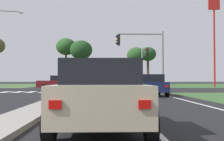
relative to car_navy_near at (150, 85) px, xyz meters
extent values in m
plane|color=black|center=(-5.72, 11.44, -0.77)|extent=(200.00, 200.00, 0.00)
cube|color=#385B2D|center=(19.78, 35.94, -0.76)|extent=(35.00, 35.00, 0.01)
cube|color=gray|center=(-5.72, -7.56, -0.70)|extent=(1.20, 22.00, 0.14)
cube|color=#ADA89E|center=(-5.72, 36.44, -0.70)|extent=(1.20, 36.00, 0.14)
cube|color=silver|center=(-2.22, -9.38, -0.76)|extent=(0.14, 2.00, 0.01)
cube|color=silver|center=(-2.22, -3.38, -0.76)|extent=(0.14, 2.00, 0.01)
cube|color=silver|center=(-2.22, 2.62, -0.76)|extent=(0.14, 2.00, 0.01)
cube|color=silver|center=(1.13, -6.56, -0.76)|extent=(0.14, 24.00, 0.01)
cube|color=silver|center=(-1.92, 4.44, -0.76)|extent=(6.40, 0.50, 0.01)
cube|color=silver|center=(-12.12, 6.24, -0.76)|extent=(0.70, 2.80, 0.01)
cube|color=silver|center=(-10.97, 6.24, -0.76)|extent=(0.70, 2.80, 0.01)
cube|color=silver|center=(-9.82, 6.24, -0.76)|extent=(0.70, 2.80, 0.01)
cube|color=silver|center=(-8.67, 6.24, -0.76)|extent=(0.70, 2.80, 0.01)
cube|color=silver|center=(-7.52, 6.24, -0.76)|extent=(0.70, 2.80, 0.01)
cube|color=silver|center=(-6.37, 6.24, -0.76)|extent=(0.70, 2.80, 0.01)
cube|color=silver|center=(-5.22, 6.24, -0.76)|extent=(0.70, 2.80, 0.01)
cube|color=#161E47|center=(0.00, 0.04, -0.12)|extent=(1.74, 4.57, 0.66)
cube|color=black|center=(0.00, -0.11, 0.47)|extent=(1.53, 2.10, 0.52)
cube|color=red|center=(-0.66, -2.27, -0.05)|extent=(0.20, 0.04, 0.14)
cube|color=red|center=(0.66, -2.27, -0.05)|extent=(0.20, 0.04, 0.14)
cylinder|color=black|center=(-0.87, 1.50, -0.45)|extent=(0.22, 0.64, 0.64)
cylinder|color=black|center=(0.87, 1.50, -0.45)|extent=(0.22, 0.64, 0.64)
cylinder|color=black|center=(-0.87, -1.43, -0.45)|extent=(0.22, 0.64, 0.64)
cylinder|color=black|center=(0.87, -1.43, -0.45)|extent=(0.22, 0.64, 0.64)
cube|color=#A31919|center=(-7.99, 44.76, -0.12)|extent=(1.81, 4.29, 0.66)
cube|color=black|center=(-7.99, 44.91, 0.47)|extent=(1.59, 1.97, 0.52)
cube|color=red|center=(-7.30, 46.92, -0.05)|extent=(0.20, 0.04, 0.14)
cube|color=red|center=(-8.68, 46.92, -0.05)|extent=(0.20, 0.04, 0.14)
cylinder|color=black|center=(-7.08, 43.38, -0.45)|extent=(0.22, 0.64, 0.64)
cylinder|color=black|center=(-8.90, 43.38, -0.45)|extent=(0.22, 0.64, 0.64)
cylinder|color=black|center=(-7.08, 46.13, -0.45)|extent=(0.22, 0.64, 0.64)
cylinder|color=black|center=(-8.90, 46.13, -0.45)|extent=(0.22, 0.64, 0.64)
cube|color=maroon|center=(-7.74, 10.06, -0.10)|extent=(4.60, 1.88, 0.70)
cube|color=black|center=(-7.59, 10.06, 0.51)|extent=(2.11, 1.65, 0.52)
cube|color=red|center=(-5.42, 9.35, -0.03)|extent=(0.04, 0.20, 0.14)
cube|color=red|center=(-5.42, 10.77, -0.03)|extent=(0.04, 0.20, 0.14)
cylinder|color=black|center=(-9.21, 9.12, -0.45)|extent=(0.64, 0.22, 0.64)
cylinder|color=black|center=(-9.21, 11.00, -0.45)|extent=(0.64, 0.22, 0.64)
cylinder|color=black|center=(-6.27, 9.12, -0.45)|extent=(0.64, 0.22, 0.64)
cylinder|color=black|center=(-6.27, 11.00, -0.45)|extent=(0.64, 0.22, 0.64)
cube|color=#BCAD8E|center=(-3.43, -13.90, -0.08)|extent=(1.86, 4.11, 0.73)
cube|color=black|center=(-3.43, -14.05, 0.54)|extent=(1.63, 1.89, 0.52)
cube|color=red|center=(-4.14, -15.97, -0.01)|extent=(0.20, 0.04, 0.14)
cube|color=red|center=(-2.73, -15.97, -0.01)|extent=(0.20, 0.04, 0.14)
cylinder|color=black|center=(-4.36, -12.58, -0.45)|extent=(0.22, 0.64, 0.64)
cylinder|color=black|center=(-2.51, -12.58, -0.45)|extent=(0.22, 0.64, 0.64)
cylinder|color=black|center=(-4.36, -15.21, -0.45)|extent=(0.22, 0.64, 0.64)
cylinder|color=black|center=(-2.51, -15.21, -0.45)|extent=(0.22, 0.64, 0.64)
cube|color=#B7B7BC|center=(-8.04, 31.98, -0.08)|extent=(1.81, 4.42, 0.73)
cube|color=black|center=(-8.04, 32.13, 0.54)|extent=(1.60, 2.03, 0.52)
cube|color=red|center=(-7.35, 34.21, -0.01)|extent=(0.20, 0.04, 0.14)
cube|color=red|center=(-8.73, 34.21, -0.01)|extent=(0.20, 0.04, 0.14)
cylinder|color=black|center=(-7.14, 30.57, -0.45)|extent=(0.22, 0.64, 0.64)
cylinder|color=black|center=(-8.95, 30.57, -0.45)|extent=(0.22, 0.64, 0.64)
cylinder|color=black|center=(-7.14, 33.40, -0.45)|extent=(0.22, 0.64, 0.64)
cylinder|color=black|center=(-8.95, 33.40, -0.45)|extent=(0.22, 0.64, 0.64)
cube|color=navy|center=(-3.48, -7.74, -0.10)|extent=(1.85, 4.17, 0.69)
cube|color=black|center=(-3.48, -7.89, 0.51)|extent=(1.63, 1.92, 0.52)
cube|color=red|center=(-4.18, -9.84, -0.03)|extent=(0.20, 0.04, 0.14)
cube|color=red|center=(-2.78, -9.84, -0.03)|extent=(0.20, 0.04, 0.14)
cylinder|color=black|center=(-4.41, -6.40, -0.45)|extent=(0.22, 0.64, 0.64)
cylinder|color=black|center=(-2.56, -6.40, -0.45)|extent=(0.22, 0.64, 0.64)
cylinder|color=black|center=(-4.41, -9.07, -0.45)|extent=(0.22, 0.64, 0.64)
cylinder|color=black|center=(-2.56, -9.07, -0.45)|extent=(0.22, 0.64, 0.64)
cylinder|color=gray|center=(1.88, 18.04, 1.79)|extent=(0.18, 0.18, 5.11)
cylinder|color=gray|center=(1.88, 15.88, 4.10)|extent=(0.12, 4.32, 0.12)
cube|color=black|center=(1.88, 13.72, 3.57)|extent=(0.32, 0.26, 0.95)
sphere|color=red|center=(1.88, 13.56, 3.87)|extent=(0.20, 0.20, 0.20)
sphere|color=#3A2405|center=(1.88, 13.56, 3.57)|extent=(0.20, 0.20, 0.20)
sphere|color=black|center=(1.88, 13.56, 3.27)|extent=(0.20, 0.20, 0.20)
cylinder|color=gray|center=(1.88, 4.84, 1.91)|extent=(0.18, 0.18, 5.36)
cylinder|color=gray|center=(-0.04, 4.84, 4.34)|extent=(3.85, 0.12, 0.12)
cube|color=black|center=(-1.97, 4.84, 3.82)|extent=(0.26, 0.32, 0.95)
sphere|color=#360503|center=(-2.13, 4.84, 4.12)|extent=(0.20, 0.20, 0.20)
sphere|color=orange|center=(-2.13, 4.84, 3.82)|extent=(0.20, 0.20, 0.20)
sphere|color=black|center=(-2.13, 4.84, 3.52)|extent=(0.20, 0.20, 0.20)
cylinder|color=gray|center=(-13.53, 11.72, 7.84)|extent=(2.34, 0.55, 0.10)
ellipsoid|color=#B2B2A8|center=(-12.37, 11.94, 7.74)|extent=(0.56, 0.28, 0.20)
cylinder|color=maroon|center=(-5.71, 24.02, -0.27)|extent=(0.16, 0.16, 0.71)
cylinder|color=maroon|center=(-5.71, 24.02, 0.45)|extent=(0.34, 0.34, 0.74)
sphere|color=tan|center=(-5.71, 24.02, 0.92)|extent=(0.21, 0.21, 0.21)
cylinder|color=red|center=(14.19, 24.76, 5.29)|extent=(0.28, 0.28, 12.11)
cube|color=red|center=(14.19, 24.76, 12.14)|extent=(1.80, 0.30, 1.60)
torus|color=yellow|center=(13.80, 24.93, 12.14)|extent=(0.96, 0.16, 0.96)
torus|color=yellow|center=(14.59, 24.93, 12.14)|extent=(0.96, 0.16, 0.96)
cylinder|color=#423323|center=(-10.63, 38.34, 2.53)|extent=(0.37, 0.37, 6.59)
ellipsoid|color=#285123|center=(-10.63, 38.34, 6.92)|extent=(3.99, 3.99, 3.39)
cylinder|color=#423323|center=(-7.47, 36.24, 2.05)|extent=(0.47, 0.47, 5.64)
ellipsoid|color=#1E421E|center=(-7.47, 36.24, 6.06)|extent=(4.33, 4.33, 3.68)
cylinder|color=#423323|center=(3.44, 38.19, 1.73)|extent=(0.37, 0.37, 4.99)
ellipsoid|color=#285123|center=(3.44, 38.19, 5.24)|extent=(3.72, 3.72, 3.16)
cylinder|color=#423323|center=(5.67, 37.29, 1.87)|extent=(0.47, 0.47, 5.26)
ellipsoid|color=#1E421E|center=(5.67, 37.29, 5.40)|extent=(3.28, 3.28, 2.79)
camera|label=1|loc=(-3.40, -20.62, 0.39)|focal=47.20mm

